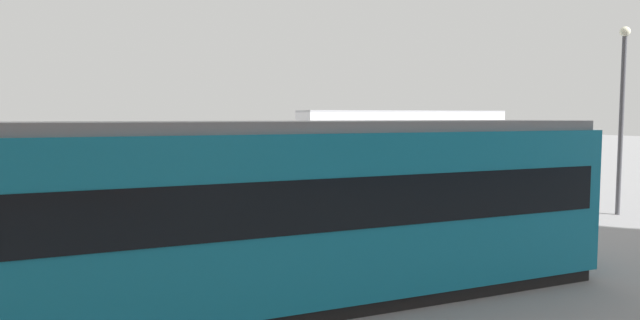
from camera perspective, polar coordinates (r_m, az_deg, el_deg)
The scene contains 7 objects.
ground_plane at distance 26.32m, azimuth 1.70°, elevation -3.21°, with size 160.00×160.00×0.00m, color gray.
double_decker_bus at distance 29.33m, azimuth 8.40°, elevation 1.39°, with size 11.34×3.03×3.82m.
tram_yellow at distance 10.15m, azimuth -8.72°, elevation -5.43°, with size 15.28×3.14×3.44m.
pedestrian_near_railing at distance 20.21m, azimuth -1.68°, elevation -2.93°, with size 0.45×0.45×1.60m.
pedestrian_railing at distance 19.11m, azimuth -6.18°, elevation -3.89°, with size 9.63×0.90×1.08m.
info_sign at distance 18.37m, azimuth -15.40°, elevation -1.60°, with size 1.21×0.24×2.33m.
street_lamp at distance 22.51m, azimuth 28.55°, elevation 4.93°, with size 0.36×0.36×6.67m.
Camera 1 is at (10.33, 23.95, 3.52)m, focal length 31.21 mm.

